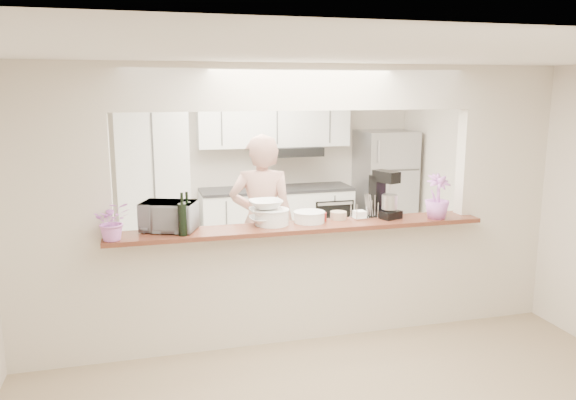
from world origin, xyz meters
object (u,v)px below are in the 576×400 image
object	(u,v)px
refrigerator	(384,190)
person	(262,223)
toaster_oven	(169,216)
stand_mixer	(384,196)

from	to	relation	value
refrigerator	person	bearing A→B (deg)	-140.24
toaster_oven	refrigerator	bearing A→B (deg)	60.60
refrigerator	stand_mixer	xyz separation A→B (m)	(-1.21, -2.59, 0.44)
refrigerator	person	size ratio (longest dim) A/B	0.93
toaster_oven	stand_mixer	xyz separation A→B (m)	(1.99, 0.01, 0.07)
refrigerator	person	distance (m)	2.89
person	refrigerator	bearing A→B (deg)	-126.96
stand_mixer	person	bearing A→B (deg)	144.16
person	stand_mixer	bearing A→B (deg)	157.44
refrigerator	toaster_oven	bearing A→B (deg)	-140.91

